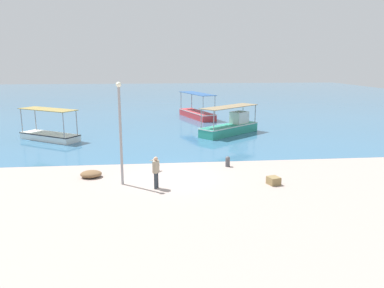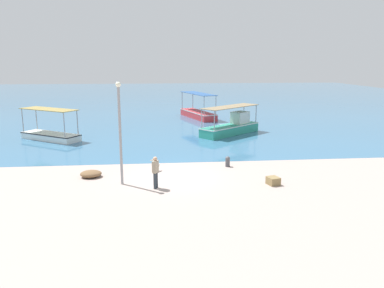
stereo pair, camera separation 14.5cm
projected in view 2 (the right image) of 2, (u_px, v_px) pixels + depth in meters
The scene contains 11 objects.
ground at pixel (173, 177), 21.29m from camera, with size 120.00×120.00×0.00m, color #A7958C.
harbor_water at pixel (161, 98), 67.94m from camera, with size 110.00×90.00×0.00m, color teal.
fishing_boat_center at pixel (198, 113), 43.47m from camera, with size 3.71×7.10×2.85m.
fishing_boat_near_right at pixel (232, 126), 33.80m from camera, with size 6.04×5.43×2.52m.
fishing_boat_near_left at pixel (51, 134), 31.27m from camera, with size 5.46×4.47×2.60m.
pelican at pixel (156, 165), 22.32m from camera, with size 0.70×0.59×0.80m.
lamp_post at pixel (120, 128), 19.40m from camera, with size 0.28×0.28×5.43m.
mooring_bollard at pixel (228, 161), 23.32m from camera, with size 0.29×0.29×0.66m.
fisherman_standing at pixel (155, 171), 19.19m from camera, with size 0.36×0.45×1.69m.
net_pile at pixel (91, 174), 21.22m from camera, with size 1.20×1.02×0.39m, color brown.
cargo_crate at pixel (273, 181), 19.93m from camera, with size 0.62×0.56×0.41m, color olive.
Camera 2 is at (-0.88, -20.40, 6.43)m, focal length 35.00 mm.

